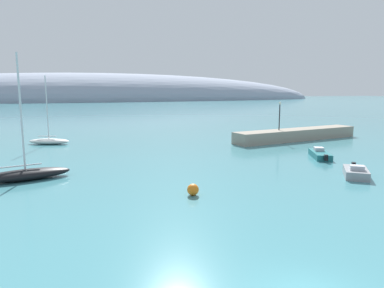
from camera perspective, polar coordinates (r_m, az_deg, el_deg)
name	(u,v)px	position (r m, az deg, el deg)	size (l,w,h in m)	color
breakwater_rocks	(297,134)	(55.78, 16.70, 1.49)	(22.03, 3.20, 1.68)	gray
distant_ridge	(95,100)	(246.56, -15.47, 6.87)	(331.27, 77.50, 36.30)	#8E99AD
sailboat_black_near_shore	(26,174)	(33.26, -25.48, -4.37)	(7.60, 3.66, 10.71)	black
sailboat_white_mid_mooring	(49,141)	(53.41, -22.25, 0.52)	(6.04, 3.89, 9.55)	white
motorboat_grey_foreground	(356,172)	(34.39, 25.12, -4.19)	(3.70, 4.01, 1.15)	gray
motorboat_teal_alongside_breakwater	(320,154)	(42.37, 20.12, -1.58)	(3.52, 5.09, 1.07)	#1E6B70
mooring_buoy_orange	(193,190)	(25.88, 0.16, -7.44)	(0.87, 0.87, 0.87)	orange
harbor_lamp_post	(280,113)	(53.46, 14.08, 4.96)	(0.36, 0.36, 4.14)	black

